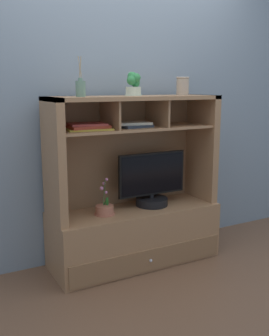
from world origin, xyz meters
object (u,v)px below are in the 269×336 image
object	(u,v)px
tv_monitor	(152,184)
media_console	(134,213)
potted_orchid	(105,209)
ceramic_vase	(183,86)
diffuser_bottle	(81,88)
magazine_stack_centre	(88,127)
magazine_stack_left	(133,125)
potted_succulent	(133,85)

from	to	relation	value
tv_monitor	media_console	bearing A→B (deg)	176.54
potted_orchid	tv_monitor	bearing A→B (deg)	4.44
ceramic_vase	tv_monitor	bearing A→B (deg)	179.53
media_console	diffuser_bottle	bearing A→B (deg)	-175.82
diffuser_bottle	potted_orchid	bearing A→B (deg)	-3.99
ceramic_vase	media_console	bearing A→B (deg)	178.45
media_console	potted_orchid	size ratio (longest dim) A/B	4.74
potted_orchid	media_console	bearing A→B (deg)	8.94
potted_orchid	magazine_stack_centre	bearing A→B (deg)	163.99
magazine_stack_left	potted_succulent	xyz separation A→B (m)	(0.01, 0.01, 0.30)
media_console	potted_orchid	distance (m)	0.30
magazine_stack_centre	potted_succulent	distance (m)	0.49
tv_monitor	ceramic_vase	xyz separation A→B (m)	(0.28, -0.00, 0.79)
magazine_stack_centre	ceramic_vase	xyz separation A→B (m)	(0.83, 0.00, 0.29)
tv_monitor	ceramic_vase	distance (m)	0.84
potted_succulent	ceramic_vase	xyz separation A→B (m)	(0.44, -0.02, -0.01)
media_console	tv_monitor	world-z (taller)	media_console
magazine_stack_left	ceramic_vase	bearing A→B (deg)	-1.16
tv_monitor	magazine_stack_centre	world-z (taller)	magazine_stack_centre
media_console	potted_orchid	xyz separation A→B (m)	(-0.28, -0.04, 0.09)
media_console	diffuser_bottle	distance (m)	1.09
tv_monitor	diffuser_bottle	size ratio (longest dim) A/B	2.15
diffuser_bottle	ceramic_vase	distance (m)	0.89
magazine_stack_centre	diffuser_bottle	size ratio (longest dim) A/B	1.26
ceramic_vase	magazine_stack_centre	bearing A→B (deg)	-179.96
diffuser_bottle	potted_succulent	xyz separation A→B (m)	(0.44, 0.04, 0.03)
tv_monitor	magazine_stack_left	bearing A→B (deg)	177.70
potted_orchid	magazine_stack_centre	world-z (taller)	magazine_stack_centre
magazine_stack_centre	magazine_stack_left	bearing A→B (deg)	1.46
magazine_stack_centre	ceramic_vase	size ratio (longest dim) A/B	2.40
potted_orchid	magazine_stack_left	bearing A→B (deg)	8.66
diffuser_bottle	ceramic_vase	xyz separation A→B (m)	(0.89, 0.02, 0.02)
magazine_stack_left	magazine_stack_centre	size ratio (longest dim) A/B	0.81
magazine_stack_left	magazine_stack_centre	xyz separation A→B (m)	(-0.38, -0.01, 0.00)
magazine_stack_centre	potted_succulent	size ratio (longest dim) A/B	1.96
tv_monitor	magazine_stack_left	size ratio (longest dim) A/B	2.11
diffuser_bottle	media_console	bearing A→B (deg)	4.18
diffuser_bottle	potted_succulent	size ratio (longest dim) A/B	1.55
potted_orchid	potted_succulent	xyz separation A→B (m)	(0.28, 0.05, 0.93)
magazine_stack_centre	diffuser_bottle	distance (m)	0.28
media_console	tv_monitor	size ratio (longest dim) A/B	2.29
potted_orchid	diffuser_bottle	world-z (taller)	diffuser_bottle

